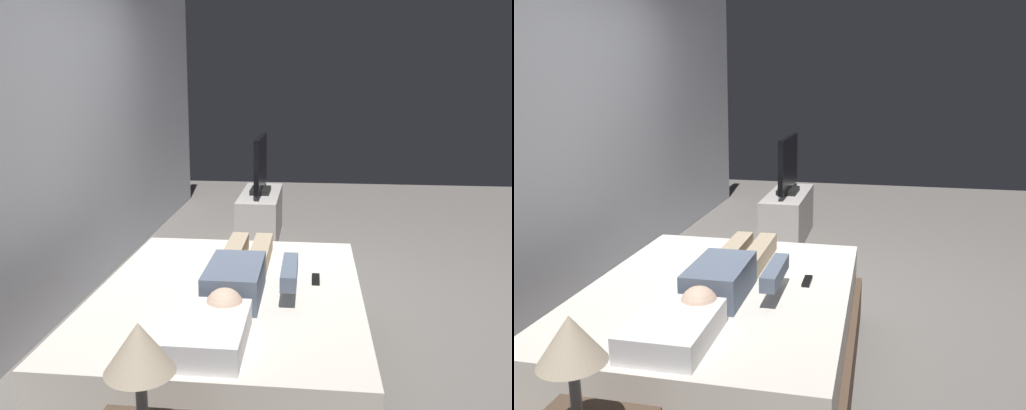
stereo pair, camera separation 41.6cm
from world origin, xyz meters
TOP-DOWN VIEW (x-y plane):
  - ground_plane at (0.00, 0.00)m, footprint 10.00×10.00m
  - back_wall at (0.40, 1.70)m, footprint 6.40×0.10m
  - bed at (-1.04, 0.36)m, footprint 1.90×1.50m
  - pillow at (-1.67, 0.36)m, footprint 0.48×0.34m
  - person at (-1.01, 0.30)m, footprint 1.26×0.46m
  - remote at (-0.86, -0.11)m, footprint 0.15×0.04m
  - tv_stand at (1.73, 0.46)m, footprint 1.10×0.40m
  - tv at (1.73, 0.46)m, footprint 0.88×0.20m
  - lamp at (-2.29, 0.44)m, footprint 0.22×0.22m

SIDE VIEW (x-z plane):
  - ground_plane at x=0.00m, z-range 0.00..0.00m
  - tv_stand at x=1.73m, z-range 0.00..0.50m
  - bed at x=-1.04m, z-range -0.01..0.53m
  - remote at x=-0.86m, z-range 0.54..0.56m
  - pillow at x=-1.67m, z-range 0.54..0.66m
  - person at x=-1.01m, z-range 0.53..0.71m
  - tv at x=1.73m, z-range 0.49..1.08m
  - lamp at x=-2.29m, z-range 0.64..1.06m
  - back_wall at x=0.40m, z-range 0.00..2.80m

